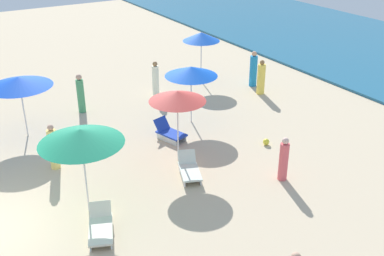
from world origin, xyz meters
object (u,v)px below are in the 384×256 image
(lounge_chair_2_0, at_px, (101,227))
(umbrella_5, at_px, (177,96))
(umbrella_1, at_px, (19,82))
(beachgoer_6, at_px, (261,78))
(umbrella_3, at_px, (201,37))
(beachgoer_0, at_px, (156,80))
(beachgoer_5, at_px, (284,160))
(umbrella_2, at_px, (81,136))
(beachgoer_3, at_px, (81,94))
(beach_ball_1, at_px, (266,142))
(beachgoer_4, at_px, (53,148))
(beachgoer_2, at_px, (253,70))
(lounge_chair_5_0, at_px, (169,132))
(lounge_chair_5_1, at_px, (189,169))
(umbrella_0, at_px, (191,71))

(lounge_chair_2_0, xyz_separation_m, umbrella_5, (-2.45, 3.81, 2.19))
(umbrella_1, relative_size, beachgoer_6, 1.48)
(umbrella_3, xyz_separation_m, beachgoer_6, (2.91, 1.50, -1.52))
(beachgoer_0, height_order, beachgoer_5, beachgoer_0)
(umbrella_2, distance_m, beachgoer_5, 6.45)
(beachgoer_3, bearing_deg, umbrella_1, -110.21)
(umbrella_1, xyz_separation_m, beach_ball_1, (5.38, 7.44, -2.09))
(beachgoer_4, xyz_separation_m, beach_ball_1, (2.38, 7.22, -0.64))
(beachgoer_2, relative_size, beachgoer_5, 1.16)
(umbrella_2, xyz_separation_m, beachgoer_6, (-4.82, 10.20, -1.69))
(beachgoer_0, distance_m, beachgoer_3, 3.59)
(umbrella_3, xyz_separation_m, beachgoer_0, (0.62, -2.87, -1.49))
(umbrella_1, distance_m, beachgoer_3, 3.14)
(umbrella_5, relative_size, lounge_chair_5_0, 1.89)
(umbrella_2, bearing_deg, umbrella_3, 131.65)
(umbrella_5, xyz_separation_m, beachgoer_4, (-1.67, -3.85, -1.64))
(umbrella_1, height_order, lounge_chair_5_1, umbrella_1)
(umbrella_1, xyz_separation_m, lounge_chair_5_1, (5.79, 3.86, -1.97))
(lounge_chair_5_0, xyz_separation_m, beachgoer_0, (-4.24, 1.59, 0.52))
(lounge_chair_5_1, relative_size, beachgoer_0, 0.90)
(beachgoer_3, bearing_deg, beachgoer_6, 30.55)
(umbrella_3, height_order, beachgoer_3, umbrella_3)
(beachgoer_5, distance_m, beach_ball_1, 2.48)
(umbrella_0, height_order, beachgoer_4, umbrella_0)
(umbrella_0, bearing_deg, beachgoer_6, 103.04)
(umbrella_2, relative_size, umbrella_3, 1.06)
(umbrella_5, distance_m, beachgoer_3, 6.19)
(umbrella_3, xyz_separation_m, lounge_chair_5_1, (7.56, -5.18, -2.05))
(umbrella_5, bearing_deg, beach_ball_1, 78.24)
(umbrella_2, height_order, beachgoer_6, umbrella_2)
(beachgoer_2, bearing_deg, lounge_chair_5_0, -175.27)
(umbrella_3, distance_m, lounge_chair_5_0, 6.90)
(umbrella_2, height_order, lounge_chair_5_1, umbrella_2)
(umbrella_1, xyz_separation_m, umbrella_5, (4.68, 4.07, 0.20))
(lounge_chair_5_0, bearing_deg, lounge_chair_5_1, -121.92)
(beachgoer_6, bearing_deg, umbrella_0, 65.09)
(lounge_chair_5_1, bearing_deg, umbrella_0, 79.05)
(beachgoer_0, height_order, beachgoer_4, beachgoer_0)
(umbrella_3, xyz_separation_m, beachgoer_2, (1.89, 1.83, -1.47))
(umbrella_2, relative_size, beachgoer_3, 1.56)
(beachgoer_2, bearing_deg, beachgoer_4, 174.59)
(umbrella_5, bearing_deg, beachgoer_6, 118.69)
(umbrella_3, height_order, beach_ball_1, umbrella_3)
(beachgoer_3, distance_m, beach_ball_1, 8.14)
(umbrella_5, height_order, beach_ball_1, umbrella_5)
(umbrella_1, distance_m, beachgoer_0, 6.44)
(umbrella_1, relative_size, lounge_chair_5_1, 1.61)
(beachgoer_0, bearing_deg, umbrella_0, 112.14)
(beachgoer_0, distance_m, beach_ball_1, 6.69)
(lounge_chair_2_0, xyz_separation_m, beachgoer_5, (0.40, 6.09, 0.49))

